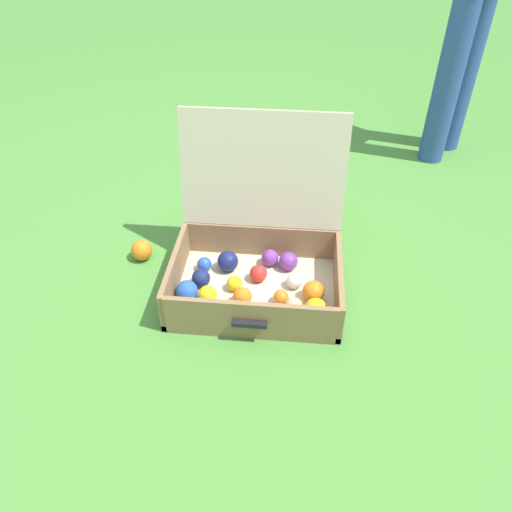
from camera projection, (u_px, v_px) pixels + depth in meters
ground_plane at (244, 293)px, 1.78m from camera, size 16.00×16.00×0.00m
open_suitcase at (257, 258)px, 1.74m from camera, size 0.58×0.53×0.56m
stray_ball_on_grass at (142, 250)px, 1.90m from camera, size 0.08×0.08×0.08m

